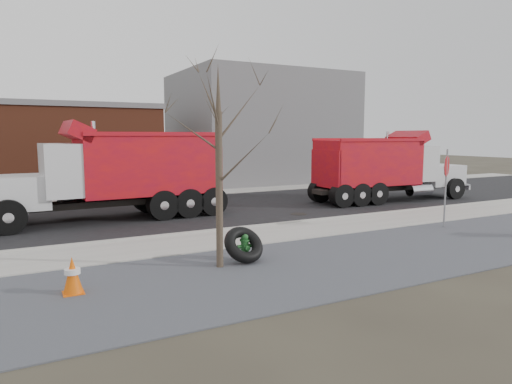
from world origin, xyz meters
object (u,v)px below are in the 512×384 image
dump_truck_red_a (386,166)px  truck_tire (244,245)px  stop_sign (446,175)px  dump_truck_red_b (118,171)px  fire_hydrant (245,247)px

dump_truck_red_a → truck_tire: bearing=-145.6°
dump_truck_red_a → stop_sign: bearing=-112.7°
truck_tire → dump_truck_red_b: dump_truck_red_b is taller
fire_hydrant → dump_truck_red_a: bearing=32.5°
truck_tire → stop_sign: stop_sign is taller
fire_hydrant → dump_truck_red_b: (-1.80, 7.95, 1.63)m
stop_sign → dump_truck_red_b: dump_truck_red_b is taller
fire_hydrant → dump_truck_red_b: size_ratio=0.08×
truck_tire → dump_truck_red_b: (-1.67, 8.13, 1.50)m
fire_hydrant → truck_tire: truck_tire is taller
truck_tire → dump_truck_red_a: dump_truck_red_a is taller
truck_tire → dump_truck_red_a: size_ratio=0.14×
fire_hydrant → stop_sign: bearing=5.4°
dump_truck_red_b → truck_tire: bearing=99.3°
stop_sign → dump_truck_red_b: size_ratio=0.31×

